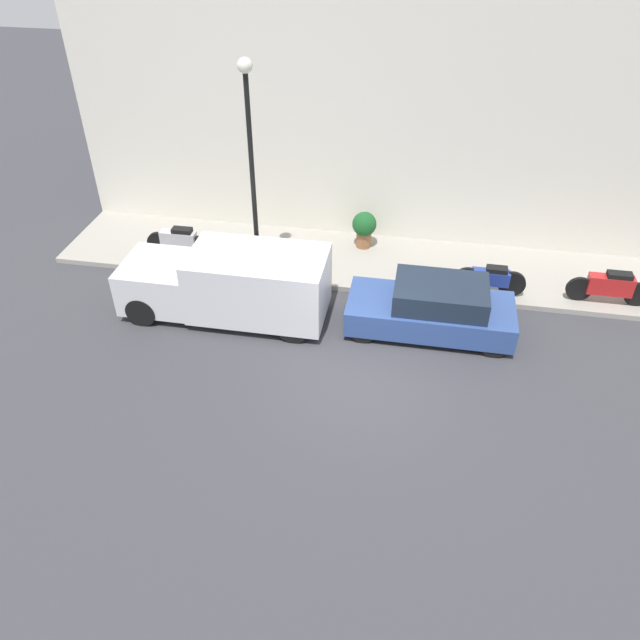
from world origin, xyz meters
The scene contains 10 objects.
ground_plane centered at (0.00, 0.00, 0.00)m, with size 60.00×60.00×0.00m, color #38383D.
sidewalk centered at (4.69, 0.00, 0.07)m, with size 2.89×18.04×0.14m.
building_facade centered at (6.28, 0.00, 3.77)m, with size 0.30×18.04×7.54m.
parked_car centered at (2.01, -1.29, 0.62)m, with size 1.64×3.84×1.31m.
delivery_van centered at (1.80, 3.56, 0.89)m, with size 1.81×4.92×1.73m.
motorcycle_blue centered at (3.63, -2.67, 0.57)m, with size 0.30×1.77×0.77m.
scooter_silver centered at (4.02, 5.65, 0.60)m, with size 0.30×1.85×0.86m.
motorcycle_red centered at (3.73, -5.53, 0.61)m, with size 0.30×2.00×0.87m.
streetlamp centered at (3.55, 3.30, 3.69)m, with size 0.35×0.35×5.45m.
potted_plant centered at (5.42, 0.73, 0.75)m, with size 0.68×0.68×1.04m.
Camera 1 is at (-10.01, -0.79, 9.06)m, focal length 35.00 mm.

